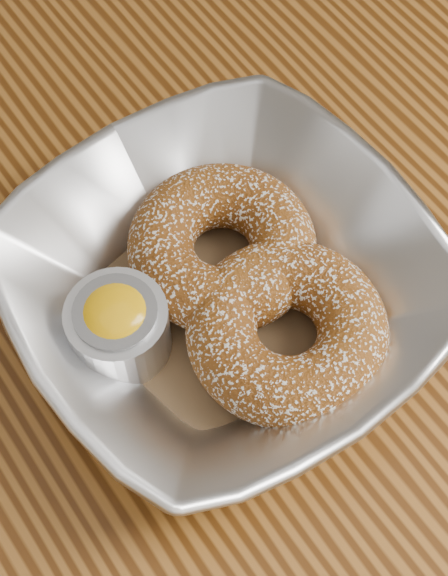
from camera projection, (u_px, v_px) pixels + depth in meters
ground_plane at (261, 576)px, 1.18m from camera, size 4.00×4.00×0.00m
table at (296, 399)px, 0.60m from camera, size 1.20×0.80×0.75m
serving_bowl at (224, 289)px, 0.50m from camera, size 0.24×0.24×0.06m
parchment at (224, 305)px, 0.52m from camera, size 0.19×0.19×0.00m
donut_back at (222, 247)px, 0.51m from camera, size 0.11×0.11×0.04m
donut_front at (287, 331)px, 0.49m from camera, size 0.13×0.13×0.04m
ramekin at (118, 326)px, 0.48m from camera, size 0.06×0.06×0.05m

